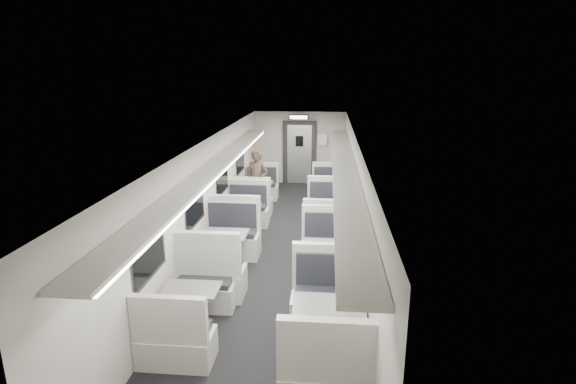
% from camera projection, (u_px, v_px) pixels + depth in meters
% --- Properties ---
extents(room, '(3.24, 12.24, 2.64)m').
position_uv_depth(room, '(281.00, 199.00, 9.16)').
color(room, black).
rests_on(room, ground).
extents(booth_left_a, '(0.98, 1.98, 1.06)m').
position_uv_depth(booth_left_a, '(258.00, 194.00, 12.63)').
color(booth_left_a, '#B0ADA6').
rests_on(booth_left_a, room).
extents(booth_left_b, '(1.03, 2.08, 1.11)m').
position_uv_depth(booth_left_b, '(242.00, 221.00, 10.37)').
color(booth_left_b, '#B0ADA6').
rests_on(booth_left_b, room).
extents(booth_left_c, '(1.15, 2.32, 1.24)m').
position_uv_depth(booth_left_c, '(222.00, 253.00, 8.44)').
color(booth_left_c, '#B0ADA6').
rests_on(booth_left_c, room).
extents(booth_left_d, '(0.98, 1.99, 1.07)m').
position_uv_depth(booth_left_d, '(192.00, 309.00, 6.60)').
color(booth_left_d, '#B0ADA6').
rests_on(booth_left_d, room).
extents(booth_right_a, '(1.01, 2.05, 1.10)m').
position_uv_depth(booth_right_a, '(329.00, 195.00, 12.45)').
color(booth_right_a, '#B0ADA6').
rests_on(booth_right_a, room).
extents(booth_right_b, '(1.09, 2.22, 1.19)m').
position_uv_depth(booth_right_b, '(329.00, 220.00, 10.36)').
color(booth_right_b, '#B0ADA6').
rests_on(booth_right_b, room).
extents(booth_right_c, '(1.09, 2.21, 1.18)m').
position_uv_depth(booth_right_c, '(329.00, 264.00, 8.02)').
color(booth_right_c, '#B0ADA6').
rests_on(booth_right_c, room).
extents(booth_right_d, '(1.13, 2.30, 1.23)m').
position_uv_depth(booth_right_d, '(328.00, 331.00, 5.96)').
color(booth_right_d, '#B0ADA6').
rests_on(booth_right_d, room).
extents(passenger, '(0.73, 0.57, 1.76)m').
position_uv_depth(passenger, '(257.00, 182.00, 11.79)').
color(passenger, black).
rests_on(passenger, room).
extents(window_a, '(0.02, 1.18, 0.84)m').
position_uv_depth(window_a, '(240.00, 158.00, 12.51)').
color(window_a, black).
rests_on(window_a, room).
extents(window_b, '(0.02, 1.18, 0.84)m').
position_uv_depth(window_b, '(222.00, 176.00, 10.40)').
color(window_b, black).
rests_on(window_b, room).
extents(window_c, '(0.02, 1.18, 0.84)m').
position_uv_depth(window_c, '(195.00, 204.00, 8.29)').
color(window_c, black).
rests_on(window_c, room).
extents(window_d, '(0.02, 1.18, 0.84)m').
position_uv_depth(window_d, '(149.00, 251.00, 6.18)').
color(window_d, black).
rests_on(window_d, room).
extents(luggage_rack_left, '(0.46, 10.40, 0.09)m').
position_uv_depth(luggage_rack_left, '(216.00, 166.00, 8.79)').
color(luggage_rack_left, '#B0ADA6').
rests_on(luggage_rack_left, room).
extents(luggage_rack_right, '(0.46, 10.40, 0.09)m').
position_uv_depth(luggage_rack_right, '(344.00, 169.00, 8.58)').
color(luggage_rack_right, '#B0ADA6').
rests_on(luggage_rack_right, room).
extents(vestibule_door, '(1.10, 0.13, 2.10)m').
position_uv_depth(vestibule_door, '(299.00, 153.00, 14.90)').
color(vestibule_door, black).
rests_on(vestibule_door, room).
extents(exit_sign, '(0.62, 0.12, 0.16)m').
position_uv_depth(exit_sign, '(299.00, 117.00, 14.10)').
color(exit_sign, black).
rests_on(exit_sign, room).
extents(wall_notice, '(0.32, 0.02, 0.40)m').
position_uv_depth(wall_notice, '(322.00, 140.00, 14.70)').
color(wall_notice, silver).
rests_on(wall_notice, room).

